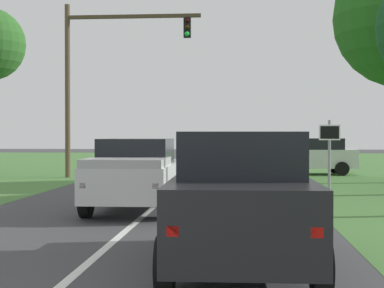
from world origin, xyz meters
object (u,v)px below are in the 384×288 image
object	(u,v)px
red_suv_near	(240,197)
keep_moving_sign	(329,151)
pickup_truck_lead	(137,174)
traffic_light	(100,65)
crossing_suv_far	(313,155)

from	to	relation	value
red_suv_near	keep_moving_sign	distance (m)	8.37
red_suv_near	pickup_truck_lead	distance (m)	7.02
pickup_truck_lead	traffic_light	distance (m)	12.56
red_suv_near	keep_moving_sign	world-z (taller)	keep_moving_sign
pickup_truck_lead	crossing_suv_far	bearing A→B (deg)	65.94
pickup_truck_lead	crossing_suv_far	size ratio (longest dim) A/B	1.25
pickup_truck_lead	crossing_suv_far	distance (m)	15.57
traffic_light	crossing_suv_far	distance (m)	11.31
keep_moving_sign	traffic_light	bearing A→B (deg)	132.62
traffic_light	crossing_suv_far	xyz separation A→B (m)	(10.06, 2.99, -4.23)
crossing_suv_far	keep_moving_sign	bearing A→B (deg)	-94.92
red_suv_near	pickup_truck_lead	world-z (taller)	red_suv_near
pickup_truck_lead	keep_moving_sign	bearing A→B (deg)	15.85
traffic_light	pickup_truck_lead	bearing A→B (deg)	-71.73
red_suv_near	traffic_light	xyz separation A→B (m)	(-6.42, 17.71, 4.11)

